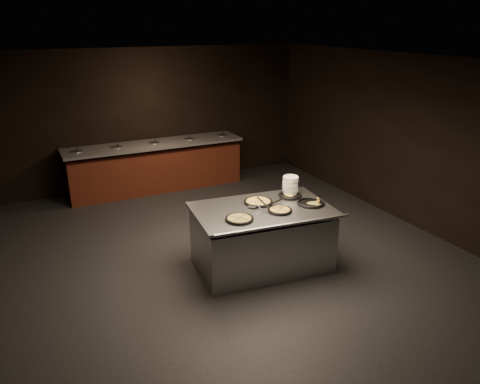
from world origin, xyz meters
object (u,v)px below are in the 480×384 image
at_px(plate_stack, 290,185).
at_px(pan_cheese_whole, 258,202).
at_px(pan_veggie_whole, 239,219).
at_px(serving_counter, 262,239).

relative_size(plate_stack, pan_cheese_whole, 0.63).
bearing_deg(pan_cheese_whole, pan_veggie_whole, -140.11).
relative_size(plate_stack, pan_veggie_whole, 0.69).
height_order(pan_veggie_whole, pan_cheese_whole, same).
height_order(serving_counter, pan_veggie_whole, pan_veggie_whole).
distance_m(plate_stack, pan_veggie_whole, 1.29).
relative_size(serving_counter, pan_veggie_whole, 5.33).
distance_m(pan_veggie_whole, pan_cheese_whole, 0.68).
xyz_separation_m(pan_veggie_whole, pan_cheese_whole, (0.52, 0.43, 0.00)).
bearing_deg(plate_stack, serving_counter, -153.14).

